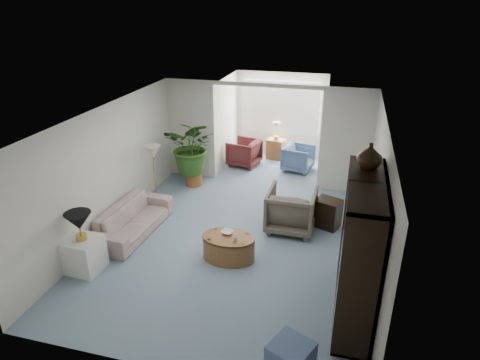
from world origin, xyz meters
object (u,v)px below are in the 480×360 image
(cabinet_urn, at_px, (370,156))
(entertainment_cabinet, at_px, (359,251))
(coffee_bowl, at_px, (227,232))
(coffee_table, at_px, (229,247))
(end_table, at_px, (84,255))
(ottoman, at_px, (291,357))
(table_lamp, at_px, (79,221))
(sunroom_chair_blue, at_px, (298,158))
(wingback_chair, at_px, (291,210))
(sunroom_table, at_px, (276,149))
(framed_picture, at_px, (379,179))
(side_table_dark, at_px, (327,213))
(plant_pot, at_px, (194,179))
(coffee_cup, at_px, (235,239))
(floor_lamp, at_px, (153,152))
(sofa, at_px, (133,219))
(sunroom_chair_maroon, at_px, (244,153))

(cabinet_urn, bearing_deg, entertainment_cabinet, -90.00)
(coffee_bowl, distance_m, entertainment_cabinet, 2.49)
(cabinet_urn, bearing_deg, coffee_table, 170.74)
(end_table, bearing_deg, ottoman, -17.82)
(table_lamp, xyz_separation_m, sunroom_chair_blue, (2.93, 5.41, -0.61))
(end_table, height_order, cabinet_urn, cabinet_urn)
(wingback_chair, bearing_deg, sunroom_table, -74.09)
(wingback_chair, relative_size, cabinet_urn, 2.63)
(framed_picture, relative_size, ottoman, 1.03)
(side_table_dark, height_order, entertainment_cabinet, entertainment_cabinet)
(coffee_bowl, height_order, plant_pot, coffee_bowl)
(entertainment_cabinet, bearing_deg, coffee_table, 158.53)
(entertainment_cabinet, distance_m, ottoman, 1.72)
(framed_picture, relative_size, sunroom_table, 0.87)
(end_table, height_order, sunroom_table, end_table)
(end_table, bearing_deg, cabinet_urn, 7.64)
(side_table_dark, xyz_separation_m, entertainment_cabinet, (0.55, -2.47, 0.77))
(end_table, bearing_deg, side_table_dark, 33.36)
(framed_picture, height_order, entertainment_cabinet, entertainment_cabinet)
(side_table_dark, distance_m, cabinet_urn, 2.87)
(ottoman, bearing_deg, coffee_cup, 122.16)
(coffee_cup, relative_size, plant_pot, 0.24)
(cabinet_urn, height_order, sunroom_chair_blue, cabinet_urn)
(coffee_table, height_order, sunroom_table, sunroom_table)
(sunroom_chair_blue, bearing_deg, side_table_dark, -149.63)
(plant_pot, bearing_deg, table_lamp, -98.37)
(floor_lamp, distance_m, wingback_chair, 3.22)
(end_table, distance_m, sunroom_chair_blue, 6.16)
(sofa, distance_m, sunroom_chair_maroon, 4.25)
(coffee_cup, bearing_deg, coffee_table, 146.31)
(coffee_cup, bearing_deg, coffee_bowl, 135.00)
(end_table, distance_m, entertainment_cabinet, 4.52)
(plant_pot, height_order, sunroom_chair_maroon, sunroom_chair_maroon)
(sunroom_chair_maroon, bearing_deg, plant_pot, -16.90)
(plant_pot, bearing_deg, wingback_chair, -30.10)
(floor_lamp, distance_m, entertainment_cabinet, 5.03)
(coffee_table, relative_size, coffee_cup, 9.82)
(end_table, height_order, table_lamp, table_lamp)
(entertainment_cabinet, bearing_deg, coffee_cup, 159.55)
(sunroom_chair_blue, bearing_deg, framed_picture, -145.55)
(wingback_chair, distance_m, sunroom_chair_blue, 3.16)
(coffee_table, height_order, side_table_dark, side_table_dark)
(framed_picture, relative_size, side_table_dark, 0.84)
(coffee_cup, bearing_deg, sofa, 167.41)
(table_lamp, relative_size, sunroom_table, 0.77)
(sofa, bearing_deg, wingback_chair, -70.04)
(table_lamp, xyz_separation_m, floor_lamp, (0.10, 2.61, 0.30))
(coffee_table, bearing_deg, wingback_chair, 55.09)
(sofa, distance_m, floor_lamp, 1.59)
(coffee_cup, xyz_separation_m, sunroom_chair_maroon, (-1.00, 4.56, -0.13))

